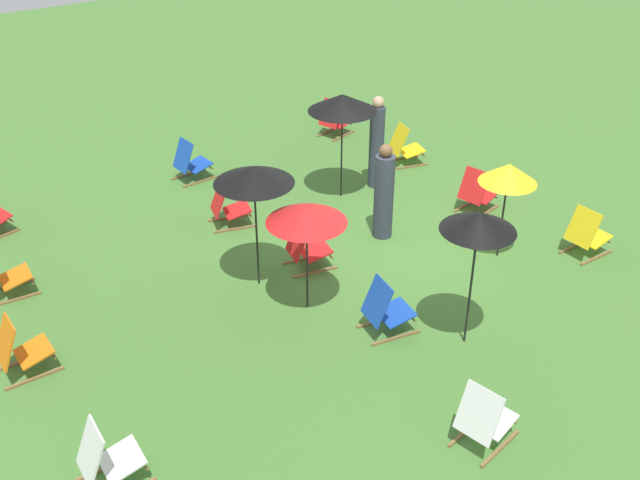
{
  "coord_description": "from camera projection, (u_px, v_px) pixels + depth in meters",
  "views": [
    {
      "loc": [
        -8.18,
        7.02,
        6.37
      ],
      "look_at": [
        0.0,
        1.2,
        0.5
      ],
      "focal_mm": 41.98,
      "sensor_mm": 36.0,
      "label": 1
    }
  ],
  "objects": [
    {
      "name": "deckchair_10",
      "position": [
        484.0,
        419.0,
        8.44
      ],
      "size": [
        0.6,
        0.83,
        0.83
      ],
      "rotation": [
        0.0,
        0.0,
        0.18
      ],
      "color": "olive",
      "rests_on": "ground"
    },
    {
      "name": "person_0",
      "position": [
        384.0,
        194.0,
        12.37
      ],
      "size": [
        0.43,
        0.43,
        1.67
      ],
      "rotation": [
        0.0,
        0.0,
        3.52
      ],
      "color": "#333847",
      "rests_on": "ground"
    },
    {
      "name": "deckchair_0",
      "position": [
        191.0,
        162.0,
        14.47
      ],
      "size": [
        0.52,
        0.79,
        0.83
      ],
      "rotation": [
        0.0,
        0.0,
        0.06
      ],
      "color": "olive",
      "rests_on": "ground"
    },
    {
      "name": "deckchair_11",
      "position": [
        477.0,
        192.0,
        13.35
      ],
      "size": [
        0.61,
        0.84,
        0.83
      ],
      "rotation": [
        0.0,
        0.0,
        0.19
      ],
      "color": "olive",
      "rests_on": "ground"
    },
    {
      "name": "deckchair_13",
      "position": [
        386.0,
        310.0,
        10.25
      ],
      "size": [
        0.61,
        0.84,
        0.83
      ],
      "rotation": [
        0.0,
        0.0,
        -0.19
      ],
      "color": "olive",
      "rests_on": "ground"
    },
    {
      "name": "umbrella_0",
      "position": [
        254.0,
        175.0,
        10.56
      ],
      "size": [
        1.17,
        1.17,
        1.96
      ],
      "color": "black",
      "rests_on": "ground"
    },
    {
      "name": "person_1",
      "position": [
        377.0,
        144.0,
        13.99
      ],
      "size": [
        0.32,
        0.32,
        1.79
      ],
      "rotation": [
        0.0,
        0.0,
        1.72
      ],
      "color": "#333847",
      "rests_on": "ground"
    },
    {
      "name": "ground_plane",
      "position": [
        378.0,
        245.0,
        12.48
      ],
      "size": [
        40.0,
        40.0,
        0.0
      ],
      "primitive_type": "plane",
      "color": "#477A33"
    },
    {
      "name": "deckchair_9",
      "position": [
        405.0,
        147.0,
        15.11
      ],
      "size": [
        0.68,
        0.87,
        0.83
      ],
      "rotation": [
        0.0,
        0.0,
        -0.3
      ],
      "color": "olive",
      "rests_on": "ground"
    },
    {
      "name": "deckchair_2",
      "position": [
        587.0,
        234.0,
        12.05
      ],
      "size": [
        0.49,
        0.77,
        0.83
      ],
      "rotation": [
        0.0,
        0.0,
        -0.02
      ],
      "color": "olive",
      "rests_on": "ground"
    },
    {
      "name": "umbrella_3",
      "position": [
        509.0,
        173.0,
        11.45
      ],
      "size": [
        0.91,
        0.91,
        1.63
      ],
      "color": "black",
      "rests_on": "ground"
    },
    {
      "name": "deckchair_5",
      "position": [
        334.0,
        119.0,
        16.42
      ],
      "size": [
        0.66,
        0.86,
        0.83
      ],
      "rotation": [
        0.0,
        0.0,
        0.27
      ],
      "color": "olive",
      "rests_on": "ground"
    },
    {
      "name": "umbrella_2",
      "position": [
        479.0,
        222.0,
        9.31
      ],
      "size": [
        0.98,
        0.98,
        2.0
      ],
      "color": "black",
      "rests_on": "ground"
    },
    {
      "name": "umbrella_1",
      "position": [
        306.0,
        214.0,
        10.17
      ],
      "size": [
        1.14,
        1.14,
        1.67
      ],
      "color": "black",
      "rests_on": "ground"
    },
    {
      "name": "deckchair_7",
      "position": [
        228.0,
        206.0,
        12.89
      ],
      "size": [
        0.67,
        0.86,
        0.83
      ],
      "rotation": [
        0.0,
        0.0,
        -0.29
      ],
      "color": "olive",
      "rests_on": "ground"
    },
    {
      "name": "umbrella_4",
      "position": [
        342.0,
        103.0,
        13.12
      ],
      "size": [
        1.23,
        1.23,
        1.99
      ],
      "color": "black",
      "rests_on": "ground"
    },
    {
      "name": "deckchair_6",
      "position": [
        106.0,
        459.0,
        7.92
      ],
      "size": [
        0.52,
        0.79,
        0.83
      ],
      "rotation": [
        0.0,
        0.0,
        -0.06
      ],
      "color": "olive",
      "rests_on": "ground"
    },
    {
      "name": "deckchair_14",
      "position": [
        20.0,
        350.0,
        9.5
      ],
      "size": [
        0.48,
        0.76,
        0.83
      ],
      "rotation": [
        0.0,
        0.0,
        -0.01
      ],
      "color": "olive",
      "rests_on": "ground"
    },
    {
      "name": "deckchair_12",
      "position": [
        3.0,
        274.0,
        11.03
      ],
      "size": [
        0.54,
        0.8,
        0.83
      ],
      "rotation": [
        0.0,
        0.0,
        -0.08
      ],
      "color": "olive",
      "rests_on": "ground"
    },
    {
      "name": "deckchair_1",
      "position": [
        306.0,
        247.0,
        11.7
      ],
      "size": [
        0.63,
        0.84,
        0.83
      ],
      "rotation": [
        0.0,
        0.0,
        -0.21
      ],
      "color": "olive",
      "rests_on": "ground"
    }
  ]
}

